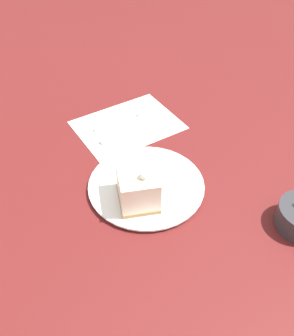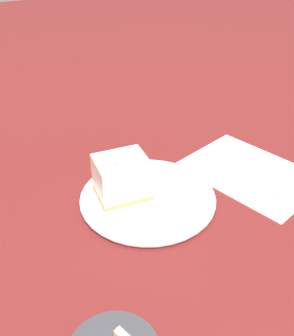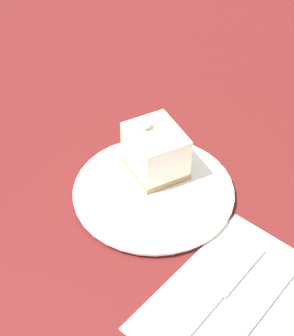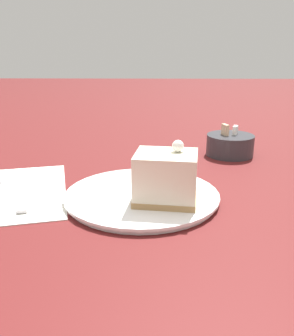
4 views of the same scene
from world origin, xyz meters
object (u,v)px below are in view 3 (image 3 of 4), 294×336
Objects in this scene: plate at (153,192)px; cake_slice at (155,151)px; knife at (229,285)px; fork at (248,328)px.

cake_slice is at bearing -38.13° from plate.
cake_slice reaches higher than plate.
knife is (-0.22, 0.04, -0.04)m from cake_slice.
plate reaches higher than knife.
knife is (-0.18, 0.01, -0.00)m from plate.
cake_slice is at bearing -26.89° from knife.
fork is at bearing 145.16° from knife.
cake_slice is 0.28m from fork.
knife is at bearing 175.33° from plate.
cake_slice is 0.22m from knife.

